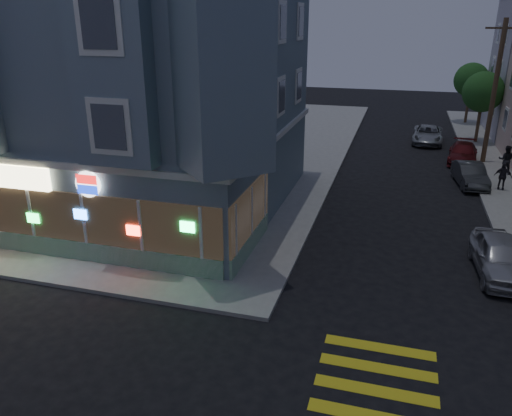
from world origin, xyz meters
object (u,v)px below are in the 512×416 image
at_px(traffic_signal, 217,189).
at_px(pedestrian_b, 503,176).
at_px(street_tree_near, 483,92).
at_px(street_tree_far, 471,80).
at_px(parked_car_a, 500,257).
at_px(parked_car_c, 463,153).
at_px(parked_car_d, 428,135).
at_px(pedestrian_a, 506,160).
at_px(utility_pole, 494,91).
at_px(parked_car_b, 470,175).

bearing_deg(traffic_signal, pedestrian_b, 57.95).
distance_m(street_tree_near, street_tree_far, 8.00).
xyz_separation_m(parked_car_a, parked_car_c, (0.15, 16.43, -0.10)).
height_order(pedestrian_b, parked_car_d, pedestrian_b).
distance_m(street_tree_far, pedestrian_a, 16.88).
height_order(street_tree_near, parked_car_c, street_tree_near).
bearing_deg(parked_car_d, street_tree_near, 15.36).
height_order(utility_pole, traffic_signal, utility_pole).
relative_size(street_tree_near, pedestrian_a, 3.02).
height_order(parked_car_b, parked_car_c, parked_car_b).
bearing_deg(parked_car_a, street_tree_far, 83.34).
relative_size(parked_car_b, parked_car_c, 0.91).
distance_m(utility_pole, traffic_signal, 22.76).
xyz_separation_m(pedestrian_a, parked_car_c, (-2.17, 2.58, -0.40)).
relative_size(street_tree_far, parked_car_a, 1.23).
xyz_separation_m(pedestrian_b, parked_car_b, (-1.57, 0.79, -0.27)).
distance_m(utility_pole, parked_car_c, 4.36).
distance_m(parked_car_a, traffic_signal, 10.91).
relative_size(street_tree_near, parked_car_d, 1.12).
height_order(street_tree_far, traffic_signal, street_tree_far).
height_order(pedestrian_a, parked_car_c, pedestrian_a).
xyz_separation_m(parked_car_b, parked_car_c, (0.06, 5.20, -0.02)).
distance_m(parked_car_d, traffic_signal, 26.20).
bearing_deg(utility_pole, pedestrian_b, -88.00).
bearing_deg(parked_car_a, parked_car_d, 91.59).
relative_size(pedestrian_b, parked_car_b, 0.39).
relative_size(utility_pole, pedestrian_b, 5.83).
bearing_deg(traffic_signal, parked_car_c, 71.22).
distance_m(utility_pole, street_tree_far, 14.03).
distance_m(pedestrian_a, pedestrian_b, 3.47).
height_order(utility_pole, parked_car_d, utility_pole).
distance_m(street_tree_near, traffic_signal, 28.14).
bearing_deg(parked_car_b, traffic_signal, -132.68).
relative_size(parked_car_b, parked_car_d, 0.84).
relative_size(utility_pole, street_tree_far, 1.70).
relative_size(street_tree_far, pedestrian_a, 3.02).
bearing_deg(parked_car_d, traffic_signal, -105.82).
height_order(parked_car_a, parked_car_d, parked_car_a).
height_order(parked_car_b, parked_car_d, parked_car_d).
bearing_deg(street_tree_far, utility_pole, -90.82).
bearing_deg(parked_car_a, street_tree_near, 82.24).
bearing_deg(parked_car_b, utility_pole, 68.07).
bearing_deg(street_tree_near, pedestrian_b, -89.95).
bearing_deg(parked_car_d, utility_pole, -54.28).
height_order(pedestrian_b, parked_car_a, pedestrian_b).
relative_size(street_tree_far, pedestrian_b, 3.43).
height_order(parked_car_b, traffic_signal, traffic_signal).
bearing_deg(pedestrian_b, utility_pole, -72.02).
bearing_deg(street_tree_far, pedestrian_a, -87.67).
bearing_deg(parked_car_d, parked_car_b, -76.52).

